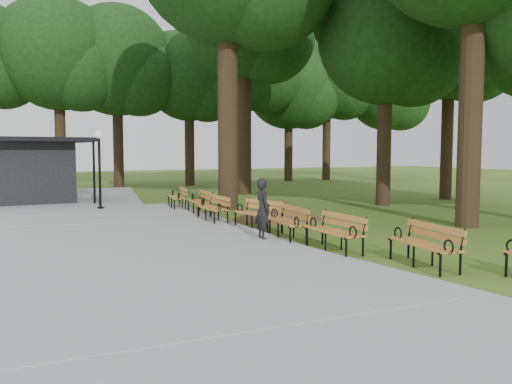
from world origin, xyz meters
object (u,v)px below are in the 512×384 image
bench_2 (334,232)px  bench_7 (177,197)px  bench_1 (423,245)px  lawn_tree_1 (386,37)px  dirt_mound (278,209)px  lawn_tree_5 (450,39)px  kiosk (29,171)px  lamp_post (99,153)px  bench_5 (212,208)px  lawn_tree_4 (244,19)px  bench_3 (286,222)px  bench_4 (258,214)px  person (263,209)px  bench_6 (199,202)px

bench_2 → bench_7: bearing=-175.6°
bench_1 → lawn_tree_1: 13.60m
dirt_mound → bench_2: bench_2 is taller
lawn_tree_5 → kiosk: bearing=159.1°
lawn_tree_1 → bench_1: bearing=-126.5°
lamp_post → bench_2: (3.39, -10.97, -1.80)m
lawn_tree_5 → bench_5: bearing=-169.7°
kiosk → lawn_tree_1: size_ratio=0.46×
lamp_post → lawn_tree_4: size_ratio=0.25×
bench_5 → lawn_tree_4: 13.93m
lawn_tree_4 → bench_3: bearing=-110.6°
lawn_tree_1 → lawn_tree_4: lawn_tree_4 is taller
bench_1 → lawn_tree_5: size_ratio=0.18×
bench_4 → bench_3: bearing=-14.5°
person → lawn_tree_4: bearing=-18.7°
bench_5 → bench_6: size_ratio=1.00×
bench_3 → bench_7: bearing=-169.7°
bench_2 → lawn_tree_1: 12.57m
bench_5 → person: bearing=0.6°
bench_5 → bench_7: (0.17, 4.29, 0.00)m
lamp_post → bench_7: size_ratio=1.63×
lamp_post → lawn_tree_5: bearing=-10.2°
bench_6 → lawn_tree_4: (5.21, 7.24, 8.77)m
bench_7 → lawn_tree_5: lawn_tree_5 is taller
bench_4 → bench_5: size_ratio=1.00×
kiosk → lawn_tree_1: 16.43m
bench_3 → bench_7: size_ratio=1.00×
person → kiosk: bearing=25.3°
bench_2 → bench_7: (-0.54, 10.12, 0.00)m
bench_4 → bench_1: bearing=-4.9°
bench_3 → lawn_tree_1: lawn_tree_1 is taller
bench_7 → bench_5: bearing=7.2°
bench_1 → lawn_tree_4: lawn_tree_4 is taller
kiosk → bench_1: bearing=-71.0°
person → lawn_tree_1: (8.52, 5.38, 6.24)m
person → lamp_post: (-2.59, 8.95, 1.44)m
lamp_post → bench_6: 4.64m
bench_5 → lawn_tree_1: lawn_tree_1 is taller
bench_4 → lawn_tree_1: bearing=103.0°
bench_1 → bench_5: (-1.36, 7.99, 0.00)m
person → bench_4: person is taller
bench_4 → bench_7: size_ratio=1.00×
bench_4 → dirt_mound: bearing=123.8°
lawn_tree_5 → bench_4: bearing=-160.2°
person → bench_6: person is taller
lawn_tree_1 → dirt_mound: bearing=-161.7°
person → bench_1: bearing=-156.3°
person → bench_4: (0.72, 1.73, -0.36)m
bench_7 → lawn_tree_5: 14.68m
person → bench_1: 4.44m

